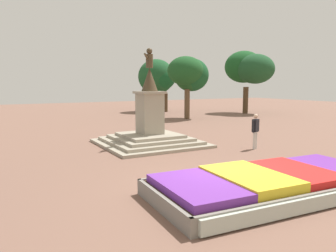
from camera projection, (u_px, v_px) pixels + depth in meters
ground_plane at (218, 186)px, 10.12m from camera, size 94.93×94.93×0.00m
flower_planter at (272, 183)px, 9.43m from camera, size 7.38×3.65×0.67m
statue_monument at (150, 129)px, 16.93m from camera, size 4.93×4.93×4.92m
pedestrian_near_planter at (255, 129)px, 15.73m from camera, size 0.53×0.35×1.71m
park_tree_far_left at (189, 74)px, 29.40m from camera, size 3.99×3.50×5.56m
park_tree_behind_statue at (158, 77)px, 36.52m from camera, size 3.99×4.38×5.87m
park_tree_far_right at (249, 68)px, 34.81m from camera, size 4.35×5.41×6.66m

